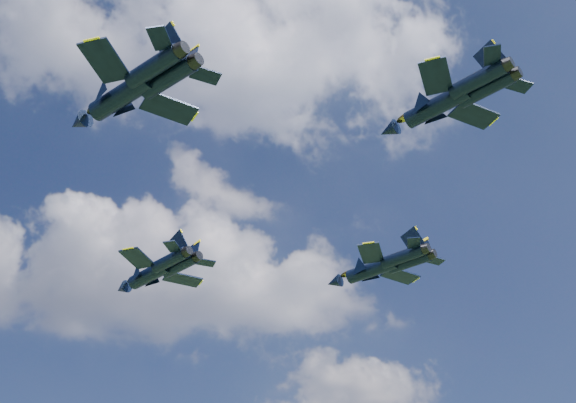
% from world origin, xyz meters
% --- Properties ---
extents(jet_lead, '(14.57, 14.52, 3.96)m').
position_xyz_m(jet_lead, '(-14.34, 19.35, 54.33)').
color(jet_lead, black).
extents(jet_left, '(16.15, 14.75, 4.22)m').
position_xyz_m(jet_left, '(-13.62, -13.10, 55.85)').
color(jet_left, black).
extents(jet_right, '(15.41, 13.75, 3.99)m').
position_xyz_m(jet_right, '(14.70, 18.19, 55.17)').
color(jet_right, black).
extents(jet_slot, '(14.36, 13.99, 3.86)m').
position_xyz_m(jet_slot, '(17.16, -11.51, 57.29)').
color(jet_slot, black).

